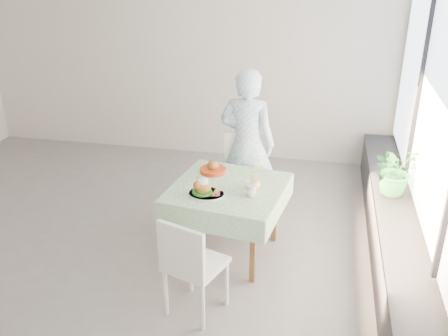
% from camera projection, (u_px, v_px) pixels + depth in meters
% --- Properties ---
extents(floor, '(6.00, 6.00, 0.00)m').
position_uv_depth(floor, '(121.00, 235.00, 5.37)').
color(floor, slate).
rests_on(floor, ground).
extents(wall_back, '(6.00, 0.02, 2.80)m').
position_uv_depth(wall_back, '(182.00, 59.00, 7.04)').
color(wall_back, beige).
rests_on(wall_back, ground).
extents(wall_right, '(0.02, 5.00, 2.80)m').
position_uv_depth(wall_right, '(438.00, 133.00, 4.24)').
color(wall_right, beige).
rests_on(wall_right, ground).
extents(window_pane, '(0.01, 4.80, 2.18)m').
position_uv_depth(window_pane, '(440.00, 104.00, 4.15)').
color(window_pane, '#D1E0F9').
rests_on(window_pane, ground).
extents(window_ledge, '(0.40, 4.80, 0.50)m').
position_uv_depth(window_ledge, '(395.00, 245.00, 4.75)').
color(window_ledge, black).
rests_on(window_ledge, ground).
extents(cafe_table, '(1.18, 1.18, 0.74)m').
position_uv_depth(cafe_table, '(228.00, 212.00, 4.90)').
color(cafe_table, brown).
rests_on(cafe_table, ground).
extents(chair_far, '(0.51, 0.51, 0.97)m').
position_uv_depth(chair_far, '(243.00, 194.00, 5.60)').
color(chair_far, white).
rests_on(chair_far, ground).
extents(chair_near, '(0.55, 0.55, 0.91)m').
position_uv_depth(chair_near, '(195.00, 283.00, 4.16)').
color(chair_near, white).
rests_on(chair_near, ground).
extents(diner, '(0.66, 0.47, 1.71)m').
position_uv_depth(diner, '(247.00, 144.00, 5.51)').
color(diner, '#97CCF2').
rests_on(diner, ground).
extents(main_dish, '(0.34, 0.34, 0.17)m').
position_uv_depth(main_dish, '(204.00, 189.00, 4.60)').
color(main_dish, white).
rests_on(main_dish, cafe_table).
extents(juice_cup_orange, '(0.10, 0.10, 0.28)m').
position_uv_depth(juice_cup_orange, '(255.00, 183.00, 4.71)').
color(juice_cup_orange, white).
rests_on(juice_cup_orange, cafe_table).
extents(juice_cup_lemonade, '(0.10, 0.10, 0.29)m').
position_uv_depth(juice_cup_lemonade, '(251.00, 189.00, 4.58)').
color(juice_cup_lemonade, white).
rests_on(juice_cup_lemonade, cafe_table).
extents(second_dish, '(0.27, 0.27, 0.13)m').
position_uv_depth(second_dish, '(213.00, 169.00, 5.07)').
color(second_dish, '#B33412').
rests_on(second_dish, cafe_table).
extents(potted_plant, '(0.61, 0.58, 0.53)m').
position_uv_depth(potted_plant, '(396.00, 170.00, 5.08)').
color(potted_plant, '#267333').
rests_on(potted_plant, window_ledge).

